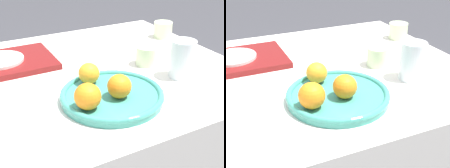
{
  "view_description": "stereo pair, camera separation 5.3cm",
  "coord_description": "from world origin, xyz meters",
  "views": [
    {
      "loc": [
        -0.26,
        -0.88,
        1.15
      ],
      "look_at": [
        0.1,
        -0.21,
        0.75
      ],
      "focal_mm": 50.0,
      "sensor_mm": 36.0,
      "label": 1
    },
    {
      "loc": [
        -0.22,
        -0.91,
        1.15
      ],
      "look_at": [
        0.1,
        -0.21,
        0.75
      ],
      "focal_mm": 50.0,
      "sensor_mm": 36.0,
      "label": 2
    }
  ],
  "objects": [
    {
      "name": "orange_0",
      "position": [
        0.11,
        -0.24,
        0.76
      ],
      "size": [
        0.07,
        0.07,
        0.07
      ],
      "color": "orange",
      "rests_on": "fruit_platter"
    },
    {
      "name": "serving_tray",
      "position": [
        -0.13,
        0.17,
        0.71
      ],
      "size": [
        0.36,
        0.25,
        0.02
      ],
      "color": "maroon",
      "rests_on": "table"
    },
    {
      "name": "table",
      "position": [
        0.0,
        0.0,
        0.35
      ],
      "size": [
        1.25,
        0.87,
        0.7
      ],
      "color": "silver",
      "rests_on": "ground_plane"
    },
    {
      "name": "cup_0",
      "position": [
        0.55,
        0.17,
        0.74
      ],
      "size": [
        0.08,
        0.08,
        0.07
      ],
      "color": "beige",
      "rests_on": "table"
    },
    {
      "name": "water_glass",
      "position": [
        0.37,
        -0.18,
        0.76
      ],
      "size": [
        0.08,
        0.08,
        0.12
      ],
      "color": "silver",
      "rests_on": "table"
    },
    {
      "name": "cup_1",
      "position": [
        0.32,
        -0.05,
        0.74
      ],
      "size": [
        0.08,
        0.08,
        0.07
      ],
      "color": "beige",
      "rests_on": "table"
    },
    {
      "name": "side_plate",
      "position": [
        -0.13,
        0.17,
        0.73
      ],
      "size": [
        0.16,
        0.16,
        0.01
      ],
      "color": "silver",
      "rests_on": "serving_tray"
    },
    {
      "name": "orange_1",
      "position": [
        0.01,
        -0.25,
        0.76
      ],
      "size": [
        0.07,
        0.07,
        0.07
      ],
      "color": "orange",
      "rests_on": "fruit_platter"
    },
    {
      "name": "fruit_platter",
      "position": [
        0.1,
        -0.21,
        0.72
      ],
      "size": [
        0.29,
        0.29,
        0.03
      ],
      "color": "teal",
      "rests_on": "table"
    },
    {
      "name": "orange_2",
      "position": [
        0.07,
        -0.12,
        0.75
      ],
      "size": [
        0.06,
        0.06,
        0.06
      ],
      "color": "orange",
      "rests_on": "fruit_platter"
    }
  ]
}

